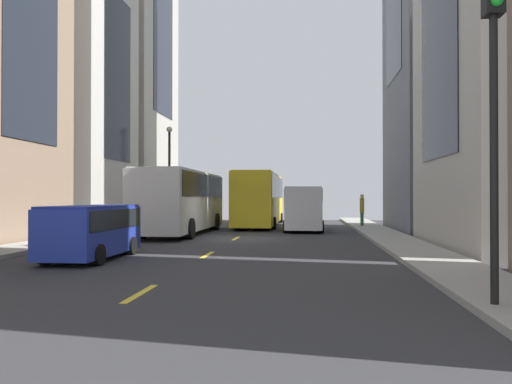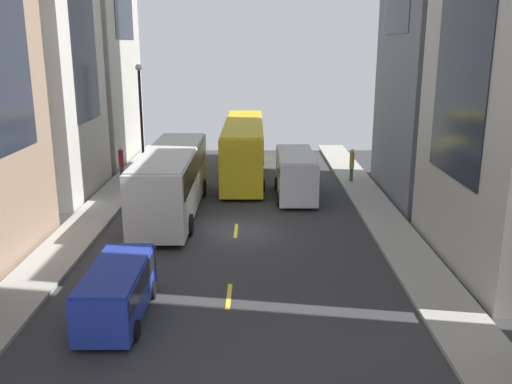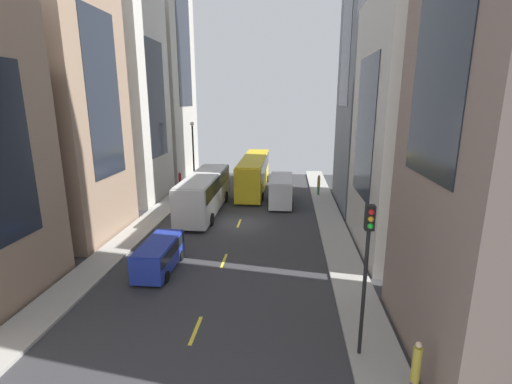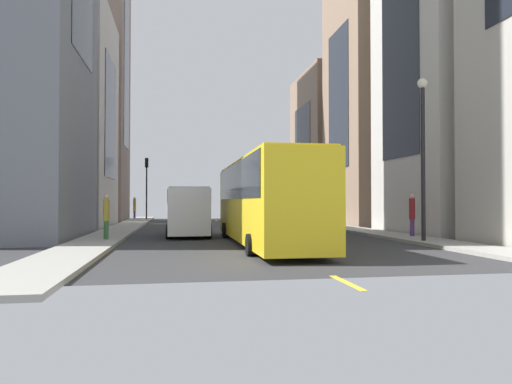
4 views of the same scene
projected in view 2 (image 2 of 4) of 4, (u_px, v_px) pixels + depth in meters
ground_plane at (237, 231)px, 26.05m from camera, size 40.70×40.70×0.00m
sidewalk_west at (82, 229)px, 26.04m from camera, size 2.09×44.00×0.15m
sidewalk_east at (392, 229)px, 26.02m from camera, size 2.09×44.00×0.15m
lane_stripe_2 at (230, 296)px, 19.29m from camera, size 0.16×2.00×0.01m
lane_stripe_3 at (237, 231)px, 26.05m from camera, size 0.16×2.00×0.01m
lane_stripe_4 at (241, 192)px, 32.81m from camera, size 0.16×2.00×0.01m
lane_stripe_5 at (243, 167)px, 39.57m from camera, size 0.16×2.00×0.01m
lane_stripe_6 at (245, 149)px, 46.33m from camera, size 0.16×2.00×0.01m
building_west_2 at (15, 24)px, 30.14m from camera, size 7.43×7.93×19.14m
city_bus_white at (172, 176)px, 28.24m from camera, size 2.80×11.04×3.35m
streetcar_yellow at (244, 144)px, 36.47m from camera, size 2.70×13.33×3.59m
delivery_van_white at (296, 171)px, 31.37m from camera, size 2.25×5.82×2.58m
car_blue_0 at (118, 288)px, 17.55m from camera, size 1.87×4.50×1.73m
pedestrian_walking_far at (122, 162)px, 35.17m from camera, size 0.29×0.29×2.07m
pedestrian_crossing_mid at (352, 164)px, 34.58m from camera, size 0.29×0.29×2.05m
streetlamp_near at (141, 106)px, 36.87m from camera, size 0.44×0.44×7.09m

